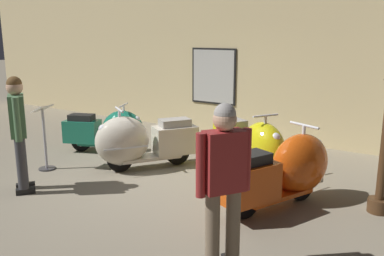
{
  "coord_description": "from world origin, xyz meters",
  "views": [
    {
      "loc": [
        3.79,
        -4.87,
        2.26
      ],
      "look_at": [
        0.09,
        0.79,
        0.71
      ],
      "focal_mm": 38.65,
      "sensor_mm": 36.0,
      "label": 1
    }
  ],
  "objects_px": {
    "visitor_0": "(18,126)",
    "visitor_1": "(224,177)",
    "scooter_2": "(253,145)",
    "scooter_0": "(110,131)",
    "scooter_3": "(285,170)",
    "info_stanchion": "(45,143)",
    "scooter_1": "(139,141)"
  },
  "relations": [
    {
      "from": "visitor_1",
      "to": "scooter_3",
      "type": "bearing_deg",
      "value": -53.75
    },
    {
      "from": "scooter_3",
      "to": "visitor_0",
      "type": "xyz_separation_m",
      "value": [
        -3.38,
        -1.6,
        0.48
      ]
    },
    {
      "from": "scooter_2",
      "to": "info_stanchion",
      "type": "height_order",
      "value": "info_stanchion"
    },
    {
      "from": "scooter_0",
      "to": "scooter_2",
      "type": "relative_size",
      "value": 0.95
    },
    {
      "from": "visitor_0",
      "to": "scooter_1",
      "type": "bearing_deg",
      "value": 11.5
    },
    {
      "from": "scooter_3",
      "to": "info_stanchion",
      "type": "distance_m",
      "value": 4.01
    },
    {
      "from": "scooter_1",
      "to": "scooter_3",
      "type": "bearing_deg",
      "value": 121.64
    },
    {
      "from": "scooter_1",
      "to": "visitor_0",
      "type": "height_order",
      "value": "visitor_0"
    },
    {
      "from": "scooter_1",
      "to": "info_stanchion",
      "type": "height_order",
      "value": "info_stanchion"
    },
    {
      "from": "scooter_2",
      "to": "scooter_3",
      "type": "xyz_separation_m",
      "value": [
        0.93,
        -0.99,
        0.02
      ]
    },
    {
      "from": "scooter_0",
      "to": "scooter_2",
      "type": "height_order",
      "value": "scooter_2"
    },
    {
      "from": "visitor_0",
      "to": "visitor_1",
      "type": "distance_m",
      "value": 3.45
    },
    {
      "from": "scooter_0",
      "to": "scooter_1",
      "type": "height_order",
      "value": "scooter_1"
    },
    {
      "from": "visitor_1",
      "to": "info_stanchion",
      "type": "xyz_separation_m",
      "value": [
        -4.0,
        1.06,
        -0.5
      ]
    },
    {
      "from": "visitor_1",
      "to": "scooter_1",
      "type": "bearing_deg",
      "value": -1.65
    },
    {
      "from": "scooter_1",
      "to": "info_stanchion",
      "type": "bearing_deg",
      "value": -22.07
    },
    {
      "from": "scooter_0",
      "to": "visitor_1",
      "type": "xyz_separation_m",
      "value": [
        3.79,
        -2.4,
        0.52
      ]
    },
    {
      "from": "scooter_2",
      "to": "visitor_0",
      "type": "xyz_separation_m",
      "value": [
        -2.45,
        -2.6,
        0.5
      ]
    },
    {
      "from": "info_stanchion",
      "to": "visitor_1",
      "type": "bearing_deg",
      "value": -14.83
    },
    {
      "from": "scooter_0",
      "to": "visitor_0",
      "type": "bearing_deg",
      "value": -103.66
    },
    {
      "from": "visitor_0",
      "to": "visitor_1",
      "type": "height_order",
      "value": "visitor_0"
    },
    {
      "from": "scooter_1",
      "to": "visitor_0",
      "type": "relative_size",
      "value": 1.02
    },
    {
      "from": "visitor_1",
      "to": "info_stanchion",
      "type": "distance_m",
      "value": 4.17
    },
    {
      "from": "visitor_1",
      "to": "info_stanchion",
      "type": "relative_size",
      "value": 1.49
    },
    {
      "from": "scooter_2",
      "to": "visitor_1",
      "type": "relative_size",
      "value": 1.03
    },
    {
      "from": "visitor_1",
      "to": "visitor_0",
      "type": "bearing_deg",
      "value": 30.48
    },
    {
      "from": "scooter_1",
      "to": "visitor_1",
      "type": "relative_size",
      "value": 1.04
    },
    {
      "from": "scooter_2",
      "to": "scooter_0",
      "type": "bearing_deg",
      "value": -140.85
    },
    {
      "from": "scooter_0",
      "to": "visitor_1",
      "type": "distance_m",
      "value": 4.52
    },
    {
      "from": "scooter_0",
      "to": "scooter_1",
      "type": "xyz_separation_m",
      "value": [
        1.1,
        -0.46,
        0.05
      ]
    },
    {
      "from": "scooter_1",
      "to": "scooter_2",
      "type": "bearing_deg",
      "value": 151.51
    },
    {
      "from": "scooter_2",
      "to": "visitor_0",
      "type": "relative_size",
      "value": 1.01
    }
  ]
}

